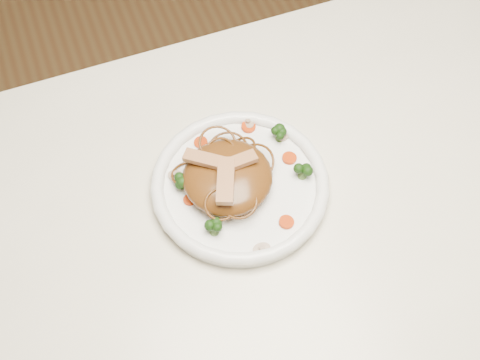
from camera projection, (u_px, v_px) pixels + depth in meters
name	position (u px, v px, depth m)	size (l,w,h in m)	color
table	(295.00, 250.00, 1.05)	(1.20, 0.80, 0.75)	#F2E8CD
plate	(240.00, 188.00, 0.98)	(0.26, 0.26, 0.02)	white
noodle_mound	(228.00, 177.00, 0.96)	(0.13, 0.13, 0.04)	#5D3711
chicken_a	(237.00, 162.00, 0.94)	(0.06, 0.02, 0.01)	tan
chicken_b	(205.00, 159.00, 0.94)	(0.06, 0.02, 0.01)	tan
chicken_c	(226.00, 181.00, 0.92)	(0.07, 0.02, 0.01)	tan
broccoli_0	(280.00, 133.00, 1.01)	(0.02, 0.02, 0.03)	#15340B
broccoli_1	(182.00, 180.00, 0.96)	(0.03, 0.03, 0.03)	#15340B
broccoli_2	(214.00, 227.00, 0.92)	(0.03, 0.03, 0.03)	#15340B
broccoli_3	(303.00, 170.00, 0.97)	(0.03, 0.03, 0.03)	#15340B
carrot_0	(248.00, 127.00, 1.03)	(0.02, 0.02, 0.01)	#BF3606
carrot_1	(189.00, 200.00, 0.96)	(0.02, 0.02, 0.01)	#BF3606
carrot_2	(289.00, 158.00, 1.00)	(0.02, 0.02, 0.01)	#BF3606
carrot_3	(201.00, 142.00, 1.01)	(0.02, 0.02, 0.01)	#BF3606
carrot_4	(286.00, 222.00, 0.94)	(0.02, 0.02, 0.01)	#BF3606
mushroom_0	(262.00, 249.00, 0.92)	(0.03, 0.03, 0.01)	tan
mushroom_1	(283.00, 134.00, 1.02)	(0.03, 0.03, 0.01)	tan
mushroom_2	(176.00, 176.00, 0.98)	(0.02, 0.02, 0.01)	tan
mushroom_3	(248.00, 123.00, 1.03)	(0.02, 0.02, 0.01)	tan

